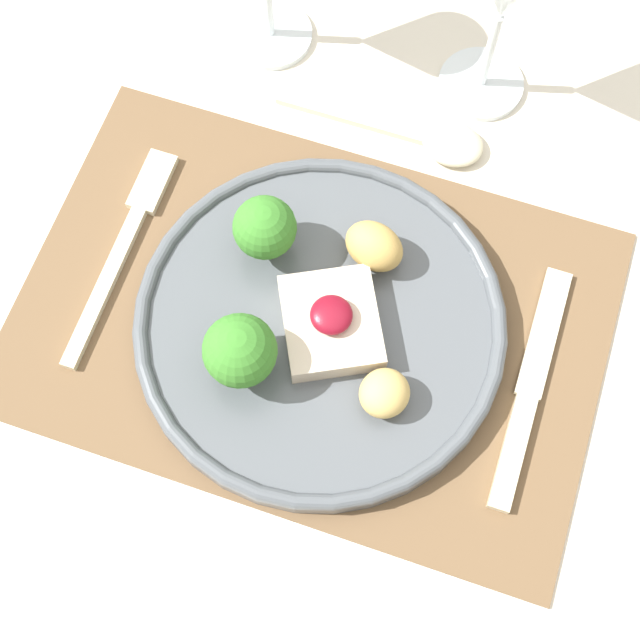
# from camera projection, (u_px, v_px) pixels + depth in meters

# --- Properties ---
(ground_plane) EXTENTS (8.00, 8.00, 0.00)m
(ground_plane) POSITION_uv_depth(u_px,v_px,m) (316.00, 492.00, 1.41)
(ground_plane) COLOR gray
(dining_table) EXTENTS (1.45, 1.06, 0.76)m
(dining_table) POSITION_uv_depth(u_px,v_px,m) (313.00, 355.00, 0.77)
(dining_table) COLOR beige
(dining_table) RESTS_ON ground_plane
(placemat) EXTENTS (0.45, 0.30, 0.00)m
(placemat) POSITION_uv_depth(u_px,v_px,m) (312.00, 319.00, 0.69)
(placemat) COLOR brown
(placemat) RESTS_ON dining_table
(dinner_plate) EXTENTS (0.28, 0.28, 0.08)m
(dinner_plate) POSITION_uv_depth(u_px,v_px,m) (316.00, 321.00, 0.67)
(dinner_plate) COLOR #4C5156
(dinner_plate) RESTS_ON placemat
(fork) EXTENTS (0.02, 0.20, 0.01)m
(fork) POSITION_uv_depth(u_px,v_px,m) (126.00, 239.00, 0.71)
(fork) COLOR beige
(fork) RESTS_ON placemat
(knife) EXTENTS (0.02, 0.20, 0.01)m
(knife) POSITION_uv_depth(u_px,v_px,m) (526.00, 401.00, 0.66)
(knife) COLOR beige
(knife) RESTS_ON placemat
(spoon) EXTENTS (0.18, 0.04, 0.01)m
(spoon) POSITION_uv_depth(u_px,v_px,m) (430.00, 138.00, 0.74)
(spoon) COLOR beige
(spoon) RESTS_ON dining_table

